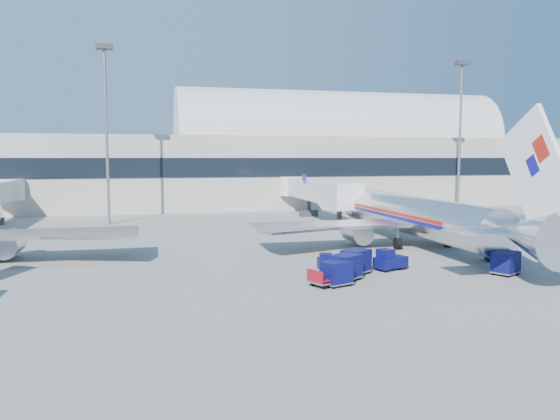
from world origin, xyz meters
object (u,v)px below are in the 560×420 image
object	(u,v)px
mast_east	(461,115)
cart_open_red	(327,280)
airliner_main	(419,216)
tug_right	(499,252)
jetbridge_near	(313,190)
barrier_near	(507,243)
cart_solo_near	(506,262)
tug_left	(325,262)
cart_train_c	(337,273)
tug_lead	(390,260)
cart_train_a	(356,261)
mast_west	(106,108)
cart_train_b	(346,267)
barrier_mid	(537,242)

from	to	relation	value
mast_east	cart_open_red	distance (m)	53.33
airliner_main	tug_right	distance (m)	9.06
jetbridge_near	barrier_near	size ratio (longest dim) A/B	9.17
tug_right	cart_open_red	size ratio (longest dim) A/B	1.06
jetbridge_near	cart_solo_near	xyz separation A→B (m)	(2.50, -39.36, -3.01)
tug_left	cart_solo_near	bearing A→B (deg)	-100.18
airliner_main	cart_train_c	world-z (taller)	airliner_main
airliner_main	barrier_near	size ratio (longest dim) A/B	12.42
tug_lead	tug_right	world-z (taller)	tug_right
jetbridge_near	tug_left	bearing A→B (deg)	-105.72
mast_east	cart_solo_near	xyz separation A→B (m)	(-19.90, -38.56, -13.87)
cart_train_a	cart_solo_near	size ratio (longest dim) A/B	1.06
airliner_main	tug_lead	size ratio (longest dim) A/B	13.31
mast_west	cart_train_a	xyz separation A→B (m)	(19.60, -35.68, -13.82)
tug_left	cart_solo_near	xyz separation A→B (m)	(12.25, -4.73, 0.30)
cart_train_c	cart_open_red	xyz separation A→B (m)	(-0.64, 0.10, -0.46)
barrier_near	cart_open_red	size ratio (longest dim) A/B	1.12
airliner_main	cart_train_b	size ratio (longest dim) A/B	14.41
mast_east	mast_west	bearing A→B (deg)	180.00
cart_train_a	cart_solo_near	world-z (taller)	cart_train_a
jetbridge_near	cart_train_c	bearing A→B (deg)	-105.01
barrier_near	barrier_mid	bearing A→B (deg)	0.00
barrier_near	tug_left	world-z (taller)	tug_left
mast_east	barrier_mid	world-z (taller)	mast_east
mast_east	cart_train_b	size ratio (longest dim) A/B	8.74
barrier_mid	cart_train_b	size ratio (longest dim) A/B	1.16
jetbridge_near	cart_solo_near	distance (m)	39.56
mast_east	tug_right	distance (m)	40.32
tug_right	cart_train_c	distance (m)	16.84
barrier_near	cart_train_c	bearing A→B (deg)	-152.66
airliner_main	cart_train_c	distance (m)	18.80
cart_train_c	barrier_mid	bearing A→B (deg)	3.88
jetbridge_near	cart_train_b	distance (m)	39.51
mast_east	tug_lead	bearing A→B (deg)	-128.08
airliner_main	cart_train_b	xyz separation A→B (m)	(-11.84, -11.95, -1.96)
mast_west	barrier_mid	world-z (taller)	mast_west
cart_train_b	cart_open_red	size ratio (longest dim) A/B	0.96
jetbridge_near	cart_solo_near	world-z (taller)	jetbridge_near
mast_west	barrier_mid	bearing A→B (deg)	-34.14
cart_open_red	tug_right	bearing A→B (deg)	-8.07
tug_right	cart_train_b	bearing A→B (deg)	-136.03
tug_lead	cart_open_red	xyz separation A→B (m)	(-6.31, -3.84, -0.32)
tug_left	barrier_mid	bearing A→B (deg)	-65.11
airliner_main	cart_train_c	xyz separation A→B (m)	(-13.04, -13.38, -2.04)
cart_train_a	cart_train_b	world-z (taller)	cart_train_a
jetbridge_near	cart_train_b	xyz separation A→B (m)	(-9.44, -38.25, -2.96)
barrier_mid	cart_open_red	size ratio (longest dim) A/B	1.12
tug_lead	cart_open_red	size ratio (longest dim) A/B	1.04
cart_open_red	cart_train_a	bearing A→B (deg)	18.49
barrier_mid	cart_train_b	xyz separation A→B (m)	(-23.14, -9.44, 0.52)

